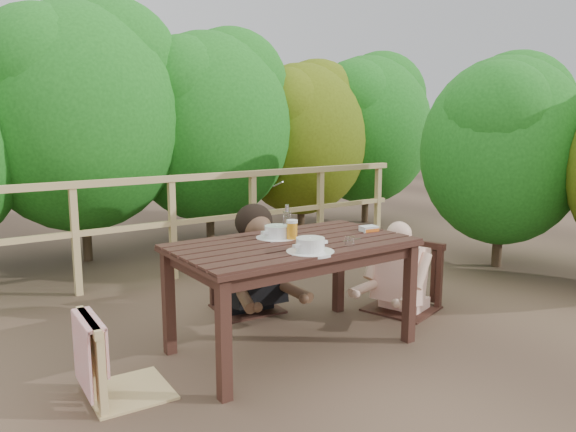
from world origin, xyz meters
TOP-DOWN VIEW (x-y plane):
  - ground at (0.00, 0.00)m, footprint 60.00×60.00m
  - table at (0.00, 0.00)m, footprint 1.56×0.88m
  - chair_left at (-1.13, 0.00)m, footprint 0.47×0.47m
  - chair_far at (0.13, 0.82)m, footprint 0.54×0.54m
  - chair_right at (1.17, 0.11)m, footprint 0.63×0.63m
  - woman at (0.13, 0.84)m, footprint 0.61×0.72m
  - diner_right at (1.20, 0.11)m, footprint 0.73×0.65m
  - railing at (0.00, 2.00)m, footprint 5.60×0.10m
  - hedge_row at (0.40, 3.20)m, footprint 6.60×1.60m
  - soup_near at (-0.07, -0.29)m, footprint 0.30×0.30m
  - soup_far at (-0.01, 0.16)m, footprint 0.29×0.29m
  - bread_roll at (-0.06, -0.22)m, footprint 0.14×0.11m
  - beer_glass at (0.04, 0.07)m, footprint 0.07×0.07m
  - bottle at (0.05, 0.13)m, footprint 0.06×0.06m
  - tumbler at (0.23, -0.31)m, footprint 0.06×0.06m
  - butter_tub at (0.65, -0.03)m, footprint 0.13×0.10m

SIDE VIEW (x-z plane):
  - ground at x=0.00m, z-range 0.00..0.00m
  - table at x=0.00m, z-range 0.00..0.72m
  - chair_left at x=-1.13m, z-range 0.00..0.91m
  - chair_far at x=0.13m, z-range 0.00..1.00m
  - railing at x=0.00m, z-range 0.00..1.01m
  - chair_right at x=1.17m, z-range 0.00..1.02m
  - diner_right at x=1.20m, z-range 0.00..1.23m
  - woman at x=0.13m, z-range 0.00..1.36m
  - butter_tub at x=0.65m, z-range 0.72..0.77m
  - tumbler at x=0.23m, z-range 0.72..0.80m
  - bread_roll at x=-0.06m, z-range 0.72..0.80m
  - soup_far at x=-0.01m, z-range 0.72..0.82m
  - soup_near at x=-0.07m, z-range 0.72..0.82m
  - beer_glass at x=0.04m, z-range 0.72..0.87m
  - bottle at x=0.05m, z-range 0.72..0.96m
  - hedge_row at x=0.40m, z-range 0.00..3.80m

